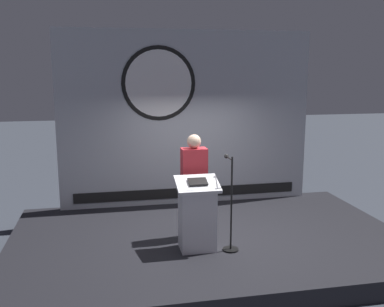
# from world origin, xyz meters

# --- Properties ---
(ground_plane) EXTENTS (40.00, 40.00, 0.00)m
(ground_plane) POSITION_xyz_m (0.00, 0.00, 0.00)
(ground_plane) COLOR #383D47
(stage_platform) EXTENTS (6.40, 4.00, 0.30)m
(stage_platform) POSITION_xyz_m (0.00, 0.00, 0.15)
(stage_platform) COLOR black
(stage_platform) RESTS_ON ground
(banner_display) EXTENTS (5.01, 0.12, 3.43)m
(banner_display) POSITION_xyz_m (-0.02, 1.85, 2.03)
(banner_display) COLOR #B2B7C1
(banner_display) RESTS_ON stage_platform
(podium) EXTENTS (0.64, 0.49, 1.11)m
(podium) POSITION_xyz_m (-0.30, -0.50, 0.83)
(podium) COLOR silver
(podium) RESTS_ON stage_platform
(speaker_person) EXTENTS (0.40, 0.26, 1.69)m
(speaker_person) POSITION_xyz_m (-0.25, -0.02, 1.16)
(speaker_person) COLOR black
(speaker_person) RESTS_ON stage_platform
(microphone_stand) EXTENTS (0.24, 0.46, 1.44)m
(microphone_stand) POSITION_xyz_m (0.19, -0.61, 0.80)
(microphone_stand) COLOR black
(microphone_stand) RESTS_ON stage_platform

